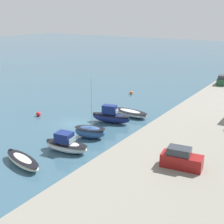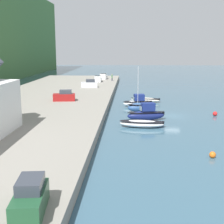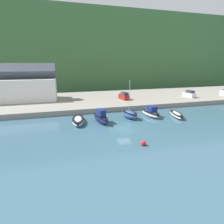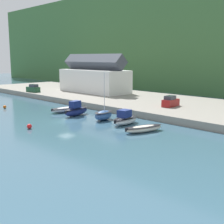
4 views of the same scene
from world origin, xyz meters
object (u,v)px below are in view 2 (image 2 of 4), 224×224
at_px(moored_boat_3, 138,102).
at_px(person_on_quay, 112,77).
at_px(pickup_truck_1, 104,77).
at_px(parked_car_2, 30,198).
at_px(moored_boat_2, 139,107).
at_px(moored_boat_4, 145,100).
at_px(mooring_buoy_1, 213,155).
at_px(pickup_truck_0, 98,79).
at_px(mooring_buoy_0, 215,114).
at_px(parked_car_0, 64,96).
at_px(moored_boat_1, 146,114).
at_px(parked_car_1, 89,84).
at_px(moored_boat_0, 142,123).

distance_m(moored_boat_3, person_on_quay, 37.51).
bearing_deg(pickup_truck_1, parked_car_2, 95.89).
xyz_separation_m(moored_boat_2, moored_boat_4, (10.62, -1.62, -0.37)).
distance_m(moored_boat_4, mooring_buoy_1, 34.96).
bearing_deg(pickup_truck_0, moored_boat_3, 106.32).
distance_m(parked_car_2, mooring_buoy_0, 41.00).
height_order(moored_boat_4, parked_car_2, parked_car_2).
xyz_separation_m(parked_car_2, mooring_buoy_1, (14.18, -14.97, -1.83)).
height_order(person_on_quay, mooring_buoy_1, person_on_quay).
relative_size(parked_car_2, person_on_quay, 2.05).
relative_size(parked_car_0, pickup_truck_0, 0.92).
relative_size(moored_boat_4, person_on_quay, 3.13).
height_order(parked_car_2, pickup_truck_0, parked_car_2).
bearing_deg(moored_boat_1, mooring_buoy_1, -172.90).
xyz_separation_m(moored_boat_1, person_on_quay, (48.62, 8.29, 1.32)).
height_order(moored_boat_2, parked_car_1, moored_boat_2).
bearing_deg(moored_boat_4, parked_car_2, -177.06).
relative_size(parked_car_2, pickup_truck_1, 0.90).
xyz_separation_m(person_on_quay, mooring_buoy_0, (-44.71, -20.20, -1.98)).
distance_m(parked_car_2, pickup_truck_0, 77.09).
xyz_separation_m(person_on_quay, mooring_buoy_1, (-65.84, -14.41, -2.01)).
height_order(parked_car_0, parked_car_2, same).
distance_m(moored_boat_4, parked_car_2, 49.67).
bearing_deg(moored_boat_4, parked_car_0, 127.28).
relative_size(parked_car_0, mooring_buoy_1, 6.37).
relative_size(moored_boat_3, pickup_truck_0, 1.27).
xyz_separation_m(moored_boat_4, mooring_buoy_0, (-13.41, -11.21, -0.13)).
bearing_deg(mooring_buoy_1, parked_car_0, 37.94).
xyz_separation_m(moored_boat_2, mooring_buoy_0, (-2.79, -12.82, -0.51)).
height_order(parked_car_1, mooring_buoy_0, parked_car_1).
distance_m(parked_car_2, pickup_truck_1, 85.08).
height_order(parked_car_2, pickup_truck_1, parked_car_2).
height_order(mooring_buoy_0, mooring_buoy_1, mooring_buoy_0).
bearing_deg(pickup_truck_1, parked_car_0, 88.87).
xyz_separation_m(moored_boat_0, parked_car_2, (-26.90, 7.99, 1.63)).
height_order(moored_boat_3, parked_car_2, parked_car_2).
distance_m(parked_car_1, person_on_quay, 17.77).
bearing_deg(parked_car_0, moored_boat_2, -112.23).
height_order(moored_boat_0, pickup_truck_1, pickup_truck_1).
xyz_separation_m(moored_boat_3, pickup_truck_0, (33.77, 11.38, 1.19)).
xyz_separation_m(moored_boat_4, pickup_truck_1, (36.33, 12.08, 1.57)).
distance_m(pickup_truck_0, mooring_buoy_1, 65.53).
xyz_separation_m(parked_car_0, parked_car_2, (-41.80, -6.56, 0.00)).
bearing_deg(moored_boat_1, person_on_quay, -2.81).
bearing_deg(parked_car_1, mooring_buoy_1, -166.03).
bearing_deg(parked_car_2, parked_car_1, -92.94).
distance_m(moored_boat_0, parked_car_1, 38.14).
bearing_deg(pickup_truck_0, moored_boat_1, 102.95).
distance_m(moored_boat_1, mooring_buoy_1, 18.28).
height_order(moored_boat_2, pickup_truck_1, moored_boat_2).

